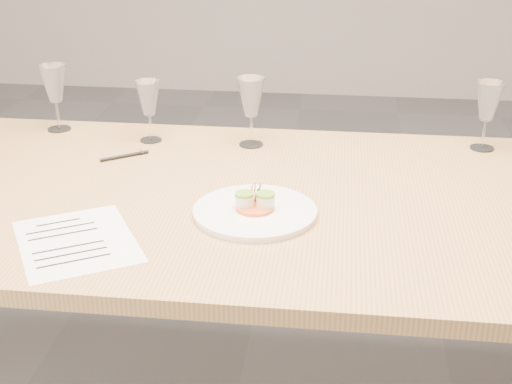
# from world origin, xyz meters

# --- Properties ---
(dining_table) EXTENTS (2.40, 1.00, 0.75)m
(dining_table) POSITION_xyz_m (0.00, 0.00, 0.68)
(dining_table) COLOR tan
(dining_table) RESTS_ON ground
(dinner_plate) EXTENTS (0.29, 0.29, 0.07)m
(dinner_plate) POSITION_xyz_m (0.09, -0.12, 0.76)
(dinner_plate) COLOR white
(dinner_plate) RESTS_ON dining_table
(recipe_sheet) EXTENTS (0.36, 0.38, 0.00)m
(recipe_sheet) POSITION_xyz_m (-0.28, -0.30, 0.75)
(recipe_sheet) COLOR white
(recipe_sheet) RESTS_ON dining_table
(ballpoint_pen) EXTENTS (0.12, 0.09, 0.01)m
(ballpoint_pen) POSITION_xyz_m (-0.32, 0.20, 0.76)
(ballpoint_pen) COLOR black
(ballpoint_pen) RESTS_ON dining_table
(wine_glass_0) EXTENTS (0.08, 0.08, 0.20)m
(wine_glass_0) POSITION_xyz_m (-0.59, 0.41, 0.89)
(wine_glass_0) COLOR white
(wine_glass_0) RESTS_ON dining_table
(wine_glass_1) EXTENTS (0.07, 0.07, 0.18)m
(wine_glass_1) POSITION_xyz_m (-0.28, 0.35, 0.88)
(wine_glass_1) COLOR white
(wine_glass_1) RESTS_ON dining_table
(wine_glass_2) EXTENTS (0.08, 0.08, 0.20)m
(wine_glass_2) POSITION_xyz_m (0.02, 0.35, 0.89)
(wine_glass_2) COLOR white
(wine_glass_2) RESTS_ON dining_table
(wine_glass_3) EXTENTS (0.08, 0.08, 0.20)m
(wine_glass_3) POSITION_xyz_m (0.69, 0.40, 0.89)
(wine_glass_3) COLOR white
(wine_glass_3) RESTS_ON dining_table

